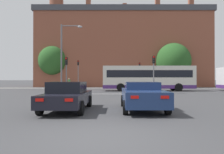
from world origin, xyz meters
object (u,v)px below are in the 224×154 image
object	(u,v)px
traffic_light_near_left	(66,69)
pedestrian_walking_east	(155,82)
car_roadster_right	(143,96)
bus_crossing_lead	(148,78)
traffic_light_far_right	(140,71)
car_saloon_left	(68,96)
pedestrian_walking_west	(69,82)
street_lamp_junction	(65,51)
traffic_light_far_left	(78,70)
pedestrian_waiting	(123,82)
traffic_light_near_right	(154,68)

from	to	relation	value
traffic_light_near_left	pedestrian_walking_east	size ratio (longest dim) A/B	2.42
car_roadster_right	bus_crossing_lead	world-z (taller)	bus_crossing_lead
car_roadster_right	traffic_light_far_right	distance (m)	24.52
car_saloon_left	traffic_light_near_left	size ratio (longest dim) A/B	1.22
pedestrian_walking_west	traffic_light_near_left	bearing A→B (deg)	-63.08
car_saloon_left	traffic_light_far_right	world-z (taller)	traffic_light_far_right
bus_crossing_lead	traffic_light_far_right	xyz separation A→B (m)	(-0.17, 7.23, 1.10)
car_roadster_right	street_lamp_junction	world-z (taller)	street_lamp_junction
car_roadster_right	pedestrian_walking_west	distance (m)	26.42
traffic_light_far_left	pedestrian_waiting	xyz separation A→B (m)	(7.32, -0.15, -2.07)
pedestrian_walking_west	car_roadster_right	bearing A→B (deg)	-53.86
car_saloon_left	traffic_light_far_right	xyz separation A→B (m)	(6.68, 24.42, 2.08)
car_saloon_left	traffic_light_near_right	bearing A→B (deg)	63.01
bus_crossing_lead	pedestrian_walking_west	bearing A→B (deg)	-124.10
car_saloon_left	traffic_light_near_right	distance (m)	14.17
traffic_light_far_left	pedestrian_walking_west	xyz separation A→B (m)	(-1.55, 0.32, -2.07)
traffic_light_near_left	pedestrian_walking_west	bearing A→B (deg)	99.85
car_saloon_left	pedestrian_walking_west	bearing A→B (deg)	102.31
traffic_light_near_right	car_roadster_right	bearing A→B (deg)	-103.42
car_roadster_right	bus_crossing_lead	size ratio (longest dim) A/B	0.41
car_roadster_right	pedestrian_walking_west	size ratio (longest dim) A/B	2.82
traffic_light_far_right	pedestrian_waiting	bearing A→B (deg)	174.95
street_lamp_junction	pedestrian_walking_west	size ratio (longest dim) A/B	4.40
street_lamp_junction	pedestrian_waiting	size ratio (longest dim) A/B	4.39
traffic_light_far_right	pedestrian_walking_east	world-z (taller)	traffic_light_far_right
traffic_light_near_right	pedestrian_walking_east	distance (m)	14.17
traffic_light_near_left	bus_crossing_lead	bearing A→B (deg)	26.75
traffic_light_near_left	pedestrian_walking_east	distance (m)	18.41
bus_crossing_lead	pedestrian_walking_west	xyz separation A→B (m)	(-11.73, 7.94, -0.73)
traffic_light_far_right	street_lamp_junction	bearing A→B (deg)	-128.10
car_saloon_left	car_roadster_right	size ratio (longest dim) A/B	1.00
car_saloon_left	traffic_light_far_right	distance (m)	25.40
car_saloon_left	bus_crossing_lead	xyz separation A→B (m)	(6.84, 17.19, 0.98)
street_lamp_junction	pedestrian_walking_west	distance (m)	13.43
traffic_light_far_right	traffic_light_far_left	bearing A→B (deg)	177.76
traffic_light_near_left	street_lamp_junction	bearing A→B (deg)	-156.13
bus_crossing_lead	traffic_light_near_left	world-z (taller)	traffic_light_near_left
pedestrian_walking_west	traffic_light_far_left	bearing A→B (deg)	5.32
car_roadster_right	traffic_light_far_left	distance (m)	25.75
car_saloon_left	traffic_light_far_right	size ratio (longest dim) A/B	1.12
traffic_light_far_left	traffic_light_near_right	size ratio (longest dim) A/B	1.14
car_roadster_right	bus_crossing_lead	xyz separation A→B (m)	(3.10, 17.03, 0.99)
traffic_light_near_right	pedestrian_walking_east	world-z (taller)	traffic_light_near_right
car_roadster_right	pedestrian_walking_east	bearing A→B (deg)	78.41
pedestrian_waiting	pedestrian_walking_east	bearing A→B (deg)	-114.28
pedestrian_walking_west	street_lamp_junction	bearing A→B (deg)	-63.62
traffic_light_far_right	pedestrian_walking_east	size ratio (longest dim) A/B	2.62
bus_crossing_lead	car_saloon_left	bearing A→B (deg)	-21.70
street_lamp_junction	pedestrian_waiting	world-z (taller)	street_lamp_junction
traffic_light_near_right	pedestrian_walking_east	size ratio (longest dim) A/B	2.51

